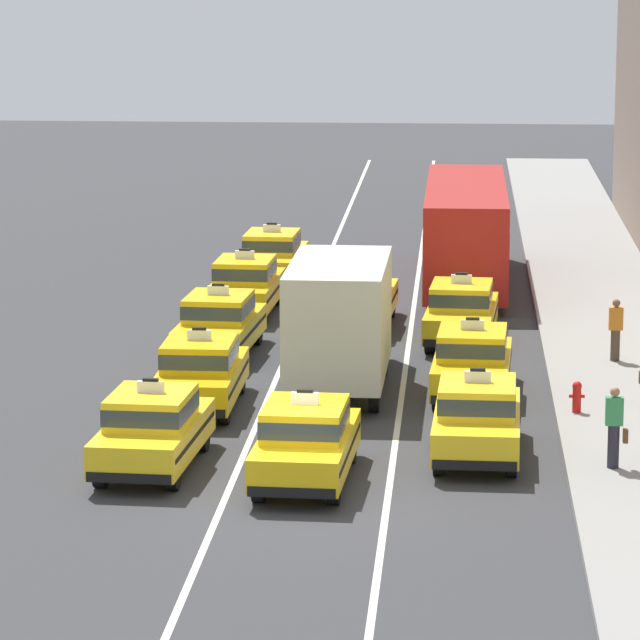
{
  "coord_description": "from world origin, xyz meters",
  "views": [
    {
      "loc": [
        2.95,
        -36.49,
        10.82
      ],
      "look_at": [
        -0.58,
        11.86,
        1.3
      ],
      "focal_mm": 108.96,
      "sensor_mm": 36.0,
      "label": 1
    }
  ],
  "objects_px": {
    "taxi_center_nearest": "(306,440)",
    "taxi_right_second": "(472,361)",
    "pedestrian_near_crosswalk": "(614,427)",
    "taxi_left_second": "(200,372)",
    "taxi_right_nearest": "(477,417)",
    "bus_right_fourth": "(466,228)",
    "box_truck_center_second": "(341,317)",
    "taxi_left_nearest": "(152,428)",
    "taxi_left_fourth": "(245,285)",
    "taxi_left_fifth": "(272,256)",
    "taxi_right_third": "(461,311)",
    "pedestrian_far_corner": "(616,330)",
    "taxi_left_third": "(219,323)",
    "taxi_center_third": "(360,296)",
    "fire_hydrant": "(577,395)"
  },
  "relations": [
    {
      "from": "taxi_center_nearest",
      "to": "pedestrian_far_corner",
      "type": "distance_m",
      "value": 13.48
    },
    {
      "from": "taxi_left_nearest",
      "to": "taxi_right_nearest",
      "type": "bearing_deg",
      "value": 12.15
    },
    {
      "from": "box_truck_center_second",
      "to": "fire_hydrant",
      "type": "height_order",
      "value": "box_truck_center_second"
    },
    {
      "from": "taxi_right_nearest",
      "to": "bus_right_fourth",
      "type": "xyz_separation_m",
      "value": [
        -0.24,
        21.02,
        0.94
      ]
    },
    {
      "from": "taxi_right_third",
      "to": "pedestrian_near_crosswalk",
      "type": "distance_m",
      "value": 13.51
    },
    {
      "from": "taxi_right_nearest",
      "to": "taxi_right_second",
      "type": "height_order",
      "value": "same"
    },
    {
      "from": "bus_right_fourth",
      "to": "pedestrian_far_corner",
      "type": "distance_m",
      "value": 12.42
    },
    {
      "from": "pedestrian_near_crosswalk",
      "to": "pedestrian_far_corner",
      "type": "relative_size",
      "value": 1.05
    },
    {
      "from": "taxi_left_fifth",
      "to": "bus_right_fourth",
      "type": "bearing_deg",
      "value": 0.36
    },
    {
      "from": "taxi_right_nearest",
      "to": "fire_hydrant",
      "type": "relative_size",
      "value": 6.31
    },
    {
      "from": "pedestrian_near_crosswalk",
      "to": "taxi_left_second",
      "type": "bearing_deg",
      "value": 151.11
    },
    {
      "from": "taxi_center_nearest",
      "to": "bus_right_fourth",
      "type": "distance_m",
      "value": 23.48
    },
    {
      "from": "taxi_left_nearest",
      "to": "taxi_right_second",
      "type": "relative_size",
      "value": 1.0
    },
    {
      "from": "taxi_left_fourth",
      "to": "taxi_right_second",
      "type": "xyz_separation_m",
      "value": [
        6.6,
        -10.05,
        0.0
      ]
    },
    {
      "from": "pedestrian_far_corner",
      "to": "fire_hydrant",
      "type": "height_order",
      "value": "pedestrian_far_corner"
    },
    {
      "from": "taxi_left_third",
      "to": "taxi_right_second",
      "type": "relative_size",
      "value": 1.0
    },
    {
      "from": "taxi_left_fifth",
      "to": "fire_hydrant",
      "type": "bearing_deg",
      "value": -63.41
    },
    {
      "from": "taxi_center_third",
      "to": "box_truck_center_second",
      "type": "bearing_deg",
      "value": -90.45
    },
    {
      "from": "box_truck_center_second",
      "to": "taxi_right_third",
      "type": "relative_size",
      "value": 1.5
    },
    {
      "from": "taxi_center_nearest",
      "to": "taxi_center_third",
      "type": "height_order",
      "value": "same"
    },
    {
      "from": "taxi_right_nearest",
      "to": "pedestrian_near_crosswalk",
      "type": "distance_m",
      "value": 3.04
    },
    {
      "from": "taxi_left_fourth",
      "to": "taxi_center_third",
      "type": "distance_m",
      "value": 3.85
    },
    {
      "from": "taxi_left_third",
      "to": "taxi_left_fourth",
      "type": "relative_size",
      "value": 1.01
    },
    {
      "from": "taxi_left_second",
      "to": "pedestrian_far_corner",
      "type": "bearing_deg",
      "value": 27.87
    },
    {
      "from": "taxi_left_second",
      "to": "bus_right_fourth",
      "type": "relative_size",
      "value": 0.41
    },
    {
      "from": "taxi_left_second",
      "to": "taxi_right_second",
      "type": "bearing_deg",
      "value": 14.81
    },
    {
      "from": "taxi_right_third",
      "to": "bus_right_fourth",
      "type": "relative_size",
      "value": 0.42
    },
    {
      "from": "taxi_left_nearest",
      "to": "pedestrian_near_crosswalk",
      "type": "distance_m",
      "value": 9.53
    },
    {
      "from": "taxi_center_third",
      "to": "pedestrian_far_corner",
      "type": "height_order",
      "value": "taxi_center_third"
    },
    {
      "from": "taxi_left_fourth",
      "to": "taxi_left_fifth",
      "type": "distance_m",
      "value": 5.33
    },
    {
      "from": "taxi_left_nearest",
      "to": "taxi_right_nearest",
      "type": "distance_m",
      "value": 6.88
    },
    {
      "from": "pedestrian_far_corner",
      "to": "taxi_left_third",
      "type": "bearing_deg",
      "value": 177.05
    },
    {
      "from": "pedestrian_far_corner",
      "to": "taxi_center_third",
      "type": "bearing_deg",
      "value": 145.37
    },
    {
      "from": "pedestrian_near_crosswalk",
      "to": "bus_right_fourth",
      "type": "bearing_deg",
      "value": 97.79
    },
    {
      "from": "taxi_left_nearest",
      "to": "taxi_center_nearest",
      "type": "relative_size",
      "value": 1.0
    },
    {
      "from": "taxi_center_third",
      "to": "pedestrian_near_crosswalk",
      "type": "relative_size",
      "value": 2.73
    },
    {
      "from": "taxi_left_third",
      "to": "pedestrian_near_crosswalk",
      "type": "distance_m",
      "value": 14.51
    },
    {
      "from": "taxi_left_fourth",
      "to": "pedestrian_far_corner",
      "type": "relative_size",
      "value": 2.86
    },
    {
      "from": "taxi_left_fourth",
      "to": "taxi_right_third",
      "type": "relative_size",
      "value": 0.99
    },
    {
      "from": "taxi_left_fourth",
      "to": "taxi_right_nearest",
      "type": "height_order",
      "value": "same"
    },
    {
      "from": "taxi_left_fourth",
      "to": "taxi_right_third",
      "type": "distance_m",
      "value": 7.33
    },
    {
      "from": "taxi_center_third",
      "to": "pedestrian_far_corner",
      "type": "relative_size",
      "value": 2.88
    },
    {
      "from": "taxi_center_nearest",
      "to": "taxi_left_fourth",
      "type": "bearing_deg",
      "value": 100.18
    },
    {
      "from": "taxi_center_nearest",
      "to": "pedestrian_near_crosswalk",
      "type": "distance_m",
      "value": 6.36
    },
    {
      "from": "box_truck_center_second",
      "to": "taxi_center_third",
      "type": "xyz_separation_m",
      "value": [
        0.06,
        7.74,
        -0.9
      ]
    },
    {
      "from": "taxi_left_fifth",
      "to": "taxi_right_third",
      "type": "relative_size",
      "value": 0.99
    },
    {
      "from": "box_truck_center_second",
      "to": "taxi_right_second",
      "type": "relative_size",
      "value": 1.51
    },
    {
      "from": "taxi_left_nearest",
      "to": "box_truck_center_second",
      "type": "distance_m",
      "value": 8.45
    },
    {
      "from": "taxi_center_nearest",
      "to": "taxi_right_second",
      "type": "bearing_deg",
      "value": 66.57
    },
    {
      "from": "taxi_right_nearest",
      "to": "taxi_right_third",
      "type": "distance_m",
      "value": 11.97
    }
  ]
}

